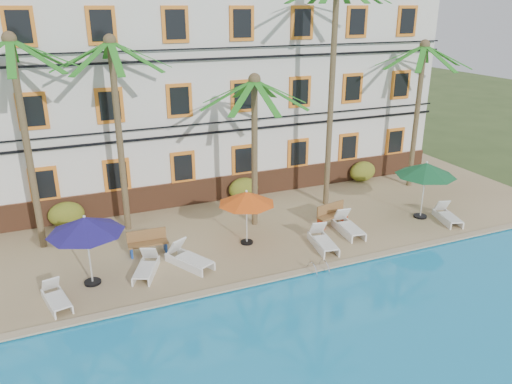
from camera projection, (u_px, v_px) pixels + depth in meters
name	position (u px, v px, depth m)	size (l,w,h in m)	color
ground	(275.00, 271.00, 18.45)	(100.00, 100.00, 0.00)	#384C23
pool_deck	(229.00, 218.00, 22.72)	(30.00, 12.00, 0.25)	tan
pool_coping	(285.00, 275.00, 17.58)	(30.00, 0.35, 0.06)	tan
hotel_building	(193.00, 86.00, 25.16)	(25.40, 6.44, 10.22)	silver
palm_a	(22.00, 116.00, 17.90)	(4.54, 4.54, 8.15)	brown
palm_b	(117.00, 109.00, 19.50)	(4.54, 4.54, 7.98)	brown
palm_c	(255.00, 128.00, 20.30)	(4.54, 4.54, 6.48)	brown
palm_d	(333.00, 66.00, 21.70)	(4.54, 4.54, 10.34)	brown
palm_e	(419.00, 94.00, 24.76)	(4.54, 4.54, 7.43)	brown
shrub_left	(66.00, 214.00, 21.38)	(1.50, 0.90, 1.10)	#1F5217
shrub_mid	(244.00, 189.00, 24.36)	(1.50, 0.90, 1.10)	#1F5217
shrub_right	(363.00, 171.00, 26.87)	(1.50, 0.90, 1.10)	#1F5217
umbrella_blue	(85.00, 226.00, 16.38)	(2.55, 2.55, 2.55)	black
umbrella_red	(246.00, 198.00, 19.36)	(2.27, 2.27, 2.27)	black
umbrella_green	(426.00, 170.00, 21.69)	(2.64, 2.64, 2.63)	black
lounger_a	(56.00, 297.00, 15.86)	(0.93, 1.72, 0.77)	white
lounger_b	(146.00, 267.00, 17.67)	(1.28, 1.83, 0.82)	white
lounger_c	(189.00, 258.00, 18.22)	(1.53, 2.05, 0.92)	white
lounger_d	(323.00, 240.00, 19.61)	(0.94, 1.94, 0.88)	white
lounger_e	(348.00, 226.00, 20.85)	(0.87, 1.98, 0.91)	white
lounger_f	(447.00, 216.00, 21.97)	(1.06, 1.83, 0.82)	white
bench_left	(148.00, 242.00, 19.08)	(1.52, 0.53, 0.93)	olive
bench_right	(331.00, 214.00, 21.61)	(1.57, 0.77, 0.93)	olive
pool_ladder	(318.00, 271.00, 17.96)	(0.54, 0.74, 0.74)	silver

